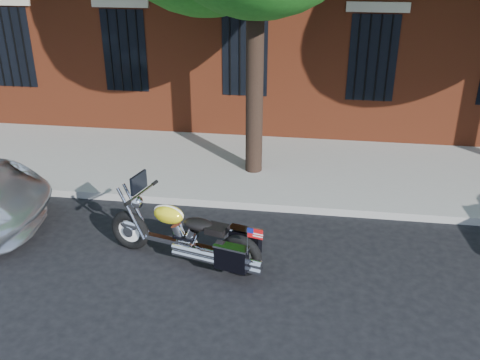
# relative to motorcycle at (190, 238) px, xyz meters

# --- Properties ---
(ground) EXTENTS (120.00, 120.00, 0.00)m
(ground) POSITION_rel_motorcycle_xyz_m (0.07, 0.65, -0.48)
(ground) COLOR black
(ground) RESTS_ON ground
(curb) EXTENTS (40.00, 0.16, 0.15)m
(curb) POSITION_rel_motorcycle_xyz_m (0.07, 2.03, -0.40)
(curb) COLOR gray
(curb) RESTS_ON ground
(sidewalk) EXTENTS (40.00, 3.60, 0.15)m
(sidewalk) POSITION_rel_motorcycle_xyz_m (0.07, 3.91, -0.40)
(sidewalk) COLOR gray
(sidewalk) RESTS_ON ground
(motorcycle) EXTENTS (2.66, 1.25, 1.42)m
(motorcycle) POSITION_rel_motorcycle_xyz_m (0.00, 0.00, 0.00)
(motorcycle) COLOR black
(motorcycle) RESTS_ON ground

